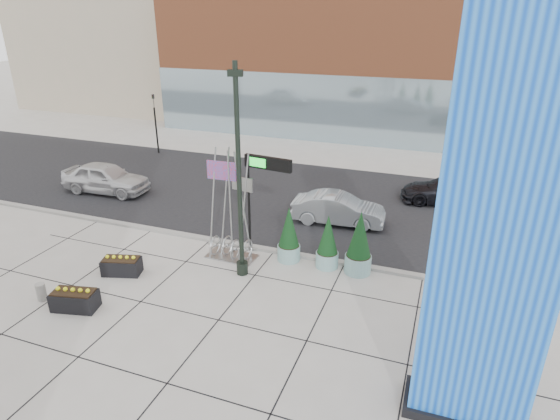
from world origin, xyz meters
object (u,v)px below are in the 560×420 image
(overhead_street_sign, at_px, (265,171))
(car_white_west, at_px, (106,178))
(lamp_post, at_px, (240,196))
(public_art_sculpture, at_px, (231,230))
(car_silver_mid, at_px, (338,209))
(concrete_bollard, at_px, (41,292))
(blue_pylon, at_px, (494,252))

(overhead_street_sign, relative_size, car_white_west, 0.87)
(overhead_street_sign, height_order, car_white_west, overhead_street_sign)
(lamp_post, bearing_deg, public_art_sculpture, 132.27)
(overhead_street_sign, bearing_deg, car_white_west, 168.85)
(public_art_sculpture, distance_m, car_silver_mid, 5.76)
(concrete_bollard, distance_m, car_silver_mid, 12.71)
(lamp_post, distance_m, car_silver_mid, 6.69)
(concrete_bollard, xyz_separation_m, car_silver_mid, (8.07, 9.82, 0.39))
(lamp_post, xyz_separation_m, concrete_bollard, (-5.77, -4.04, -2.88))
(concrete_bollard, xyz_separation_m, car_white_west, (-4.90, 9.41, 0.51))
(car_white_west, bearing_deg, blue_pylon, -120.34)
(overhead_street_sign, bearing_deg, lamp_post, -90.45)
(public_art_sculpture, xyz_separation_m, car_white_west, (-9.73, 4.33, -0.38))
(blue_pylon, distance_m, public_art_sculpture, 10.89)
(overhead_street_sign, bearing_deg, public_art_sculpture, -138.92)
(blue_pylon, height_order, concrete_bollard, blue_pylon)
(car_white_west, height_order, car_silver_mid, car_white_west)
(lamp_post, relative_size, concrete_bollard, 12.31)
(blue_pylon, bearing_deg, lamp_post, 150.91)
(blue_pylon, bearing_deg, car_silver_mid, 118.53)
(car_white_west, bearing_deg, public_art_sculpture, -117.00)
(lamp_post, height_order, overhead_street_sign, lamp_post)
(blue_pylon, xyz_separation_m, public_art_sculpture, (-8.90, 5.30, -3.35))
(blue_pylon, relative_size, lamp_post, 1.21)
(concrete_bollard, xyz_separation_m, overhead_street_sign, (6.01, 5.88, 3.28))
(public_art_sculpture, bearing_deg, blue_pylon, -28.44)
(public_art_sculpture, bearing_deg, concrete_bollard, -131.24)
(concrete_bollard, relative_size, car_silver_mid, 0.15)
(concrete_bollard, bearing_deg, blue_pylon, -0.94)
(lamp_post, distance_m, public_art_sculpture, 2.44)
(concrete_bollard, bearing_deg, lamp_post, 35.01)
(lamp_post, bearing_deg, car_white_west, 153.30)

